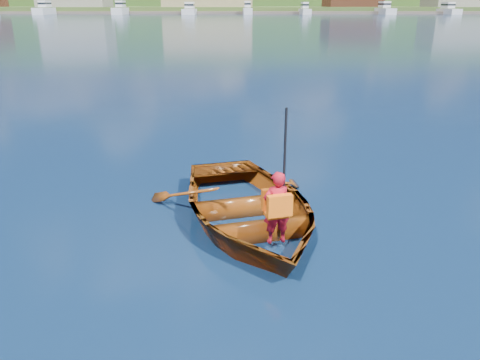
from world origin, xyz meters
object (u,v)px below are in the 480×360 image
object	(u,v)px
child_paddler	(277,207)
marina_yachts	(214,10)
rowboat	(247,207)
dock	(244,13)

from	to	relation	value
child_paddler	marina_yachts	bearing A→B (deg)	91.63
child_paddler	marina_yachts	xyz separation A→B (m)	(-4.11, 144.62, 0.71)
rowboat	dock	distance (m)	148.58
marina_yachts	dock	bearing A→B (deg)	26.63
dock	child_paddler	bearing A→B (deg)	-92.01
child_paddler	dock	bearing A→B (deg)	87.99
rowboat	dock	bearing A→B (deg)	87.84
rowboat	child_paddler	distance (m)	0.99
dock	rowboat	bearing A→B (deg)	-92.16
dock	marina_yachts	size ratio (longest dim) A/B	1.12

